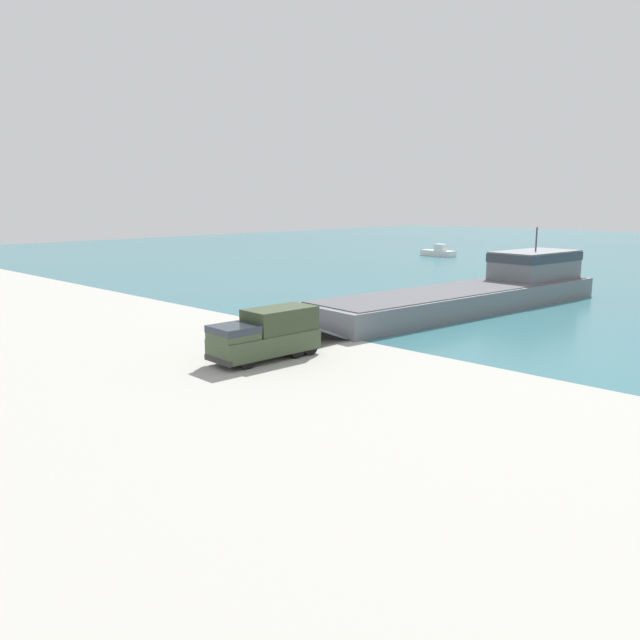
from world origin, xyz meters
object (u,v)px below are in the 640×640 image
landing_craft (483,288)px  moored_boat_a (439,252)px  military_truck (266,334)px  soldier_on_ramp (255,332)px

landing_craft → moored_boat_a: bearing=134.0°
military_truck → soldier_on_ramp: military_truck is taller
moored_boat_a → military_truck: bearing=-152.0°
landing_craft → soldier_on_ramp: (-2.72, -25.81, -0.64)m
military_truck → moored_boat_a: (-33.51, 70.71, -0.88)m
landing_craft → soldier_on_ramp: 25.96m
landing_craft → soldier_on_ramp: bearing=-89.5°
soldier_on_ramp → moored_boat_a: 75.35m
military_truck → soldier_on_ramp: 3.63m
soldier_on_ramp → moored_boat_a: size_ratio=0.28×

